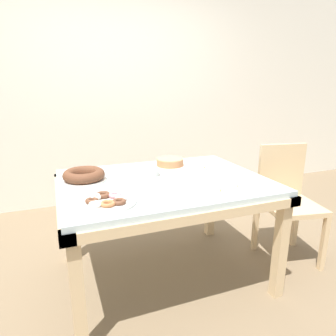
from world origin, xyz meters
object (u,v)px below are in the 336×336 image
(cake_chocolate_round, at_px, (170,163))
(cake_golden_bundt, at_px, (84,176))
(tealight_right_edge, at_px, (204,169))
(tealight_centre, at_px, (86,170))
(pastry_platter, at_px, (106,201))
(plate_stack, at_px, (145,172))
(tealight_left_edge, at_px, (238,187))
(chair, at_px, (286,197))
(tealight_near_cakes, at_px, (220,192))

(cake_chocolate_round, relative_size, cake_golden_bundt, 0.97)
(tealight_right_edge, bearing_deg, tealight_centre, 161.11)
(cake_golden_bundt, bearing_deg, tealight_right_edge, -2.95)
(pastry_platter, bearing_deg, plate_stack, 51.10)
(pastry_platter, bearing_deg, cake_chocolate_round, 44.15)
(cake_golden_bundt, height_order, pastry_platter, cake_golden_bundt)
(tealight_centre, xyz_separation_m, tealight_left_edge, (0.84, -0.76, 0.00))
(cake_golden_bundt, distance_m, tealight_left_edge, 1.02)
(cake_chocolate_round, xyz_separation_m, plate_stack, (-0.26, -0.15, -0.01))
(chair, height_order, plate_stack, chair)
(tealight_centre, bearing_deg, plate_stack, -34.70)
(plate_stack, bearing_deg, chair, -10.30)
(plate_stack, relative_size, tealight_centre, 5.25)
(cake_chocolate_round, bearing_deg, tealight_near_cakes, -85.39)
(plate_stack, xyz_separation_m, tealight_left_edge, (0.46, -0.50, -0.01))
(tealight_right_edge, relative_size, tealight_centre, 1.00)
(cake_golden_bundt, distance_m, pastry_platter, 0.46)
(tealight_left_edge, distance_m, tealight_near_cakes, 0.15)
(chair, relative_size, plate_stack, 4.48)
(tealight_centre, bearing_deg, cake_chocolate_round, -9.91)
(plate_stack, bearing_deg, tealight_near_cakes, -59.63)
(cake_golden_bundt, xyz_separation_m, tealight_right_edge, (0.90, -0.05, -0.03))
(cake_chocolate_round, height_order, tealight_near_cakes, cake_chocolate_round)
(cake_chocolate_round, relative_size, tealight_centre, 7.14)
(cake_chocolate_round, height_order, tealight_centre, cake_chocolate_round)
(cake_golden_bundt, xyz_separation_m, tealight_near_cakes, (0.74, -0.55, -0.03))
(tealight_centre, relative_size, tealight_near_cakes, 1.00)
(tealight_centre, bearing_deg, pastry_platter, -87.55)
(tealight_right_edge, relative_size, tealight_left_edge, 1.00)
(cake_golden_bundt, relative_size, tealight_left_edge, 7.35)
(cake_chocolate_round, xyz_separation_m, tealight_right_edge, (0.22, -0.18, -0.02))
(cake_chocolate_round, xyz_separation_m, pastry_platter, (-0.61, -0.59, -0.02))
(chair, bearing_deg, pastry_platter, -171.18)
(cake_golden_bundt, distance_m, tealight_near_cakes, 0.92)
(pastry_platter, bearing_deg, tealight_left_edge, -4.02)
(tealight_left_edge, relative_size, tealight_near_cakes, 1.00)
(tealight_right_edge, height_order, tealight_left_edge, same)
(chair, relative_size, cake_golden_bundt, 3.20)
(cake_chocolate_round, relative_size, plate_stack, 1.36)
(cake_chocolate_round, height_order, cake_golden_bundt, cake_golden_bundt)
(tealight_right_edge, relative_size, tealight_near_cakes, 1.00)
(pastry_platter, xyz_separation_m, tealight_right_edge, (0.83, 0.41, -0.01))
(tealight_right_edge, bearing_deg, pastry_platter, -153.52)
(pastry_platter, xyz_separation_m, tealight_centre, (-0.03, 0.70, -0.01))
(chair, distance_m, tealight_near_cakes, 0.93)
(plate_stack, height_order, tealight_near_cakes, plate_stack)
(cake_golden_bundt, height_order, tealight_centre, cake_golden_bundt)
(chair, bearing_deg, tealight_left_edge, -156.95)
(cake_chocolate_round, relative_size, tealight_right_edge, 7.14)
(chair, bearing_deg, tealight_near_cakes, -158.53)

